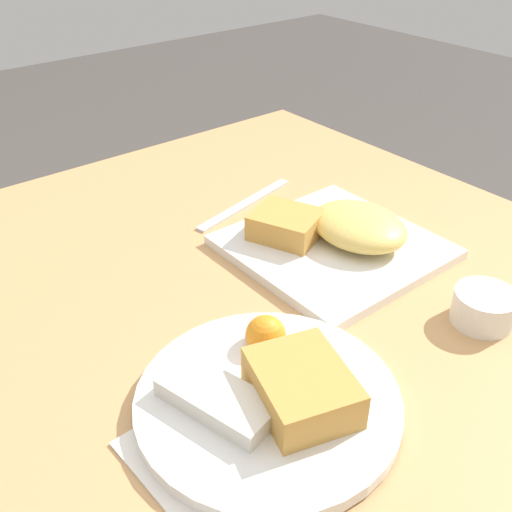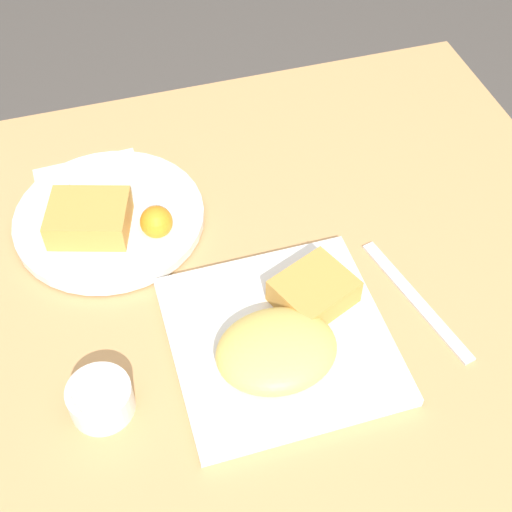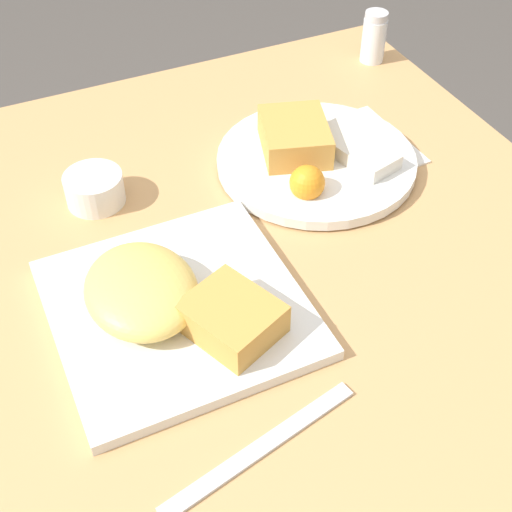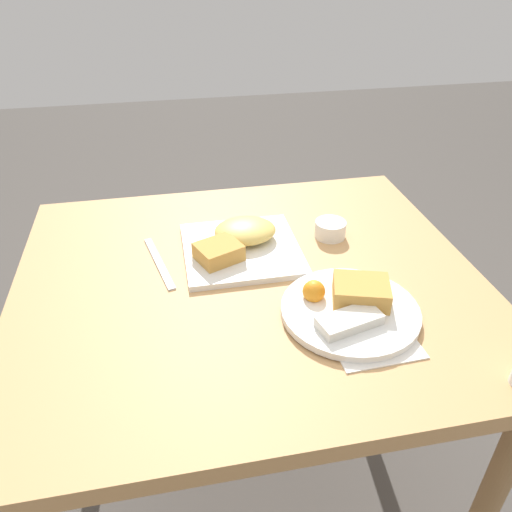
{
  "view_description": "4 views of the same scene",
  "coord_description": "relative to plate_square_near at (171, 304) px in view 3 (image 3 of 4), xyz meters",
  "views": [
    {
      "loc": [
        -0.48,
        0.42,
        1.2
      ],
      "look_at": [
        0.02,
        0.02,
        0.79
      ],
      "focal_mm": 42.0,
      "sensor_mm": 36.0,
      "label": 1
    },
    {
      "loc": [
        -0.16,
        -0.55,
        1.48
      ],
      "look_at": [
        -0.0,
        -0.0,
        0.81
      ],
      "focal_mm": 50.0,
      "sensor_mm": 36.0,
      "label": 2
    },
    {
      "loc": [
        0.49,
        -0.23,
        1.33
      ],
      "look_at": [
        -0.0,
        -0.0,
        0.8
      ],
      "focal_mm": 50.0,
      "sensor_mm": 36.0,
      "label": 3
    },
    {
      "loc": [
        0.15,
        0.84,
        1.37
      ],
      "look_at": [
        -0.02,
        -0.01,
        0.8
      ],
      "focal_mm": 35.0,
      "sensor_mm": 36.0,
      "label": 4
    }
  ],
  "objects": [
    {
      "name": "plate_oval_far",
      "position": [
        -0.17,
        0.26,
        -0.0
      ],
      "size": [
        0.26,
        0.26,
        0.05
      ],
      "color": "white",
      "rests_on": "menu_card"
    },
    {
      "name": "sauce_ramekin",
      "position": [
        -0.22,
        -0.02,
        -0.0
      ],
      "size": [
        0.07,
        0.07,
        0.04
      ],
      "color": "white",
      "rests_on": "dining_table"
    },
    {
      "name": "dining_table",
      "position": [
        -0.0,
        0.11,
        -0.11
      ],
      "size": [
        0.97,
        0.85,
        0.76
      ],
      "color": "tan",
      "rests_on": "ground_plane"
    },
    {
      "name": "butter_knife",
      "position": [
        0.18,
        0.02,
        -0.02
      ],
      "size": [
        0.06,
        0.21,
        0.0
      ],
      "rotation": [
        0.0,
        0.0,
        1.79
      ],
      "color": "silver",
      "rests_on": "dining_table"
    },
    {
      "name": "plate_square_near",
      "position": [
        0.0,
        0.0,
        0.0
      ],
      "size": [
        0.26,
        0.26,
        0.06
      ],
      "color": "white",
      "rests_on": "dining_table"
    },
    {
      "name": "salt_shaker",
      "position": [
        -0.38,
        0.48,
        0.01
      ],
      "size": [
        0.04,
        0.04,
        0.08
      ],
      "color": "white",
      "rests_on": "dining_table"
    },
    {
      "name": "menu_card",
      "position": [
        -0.18,
        0.29,
        -0.02
      ],
      "size": [
        0.16,
        0.23,
        0.0
      ],
      "rotation": [
        0.0,
        0.0,
        0.04
      ],
      "color": "silver",
      "rests_on": "dining_table"
    }
  ]
}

